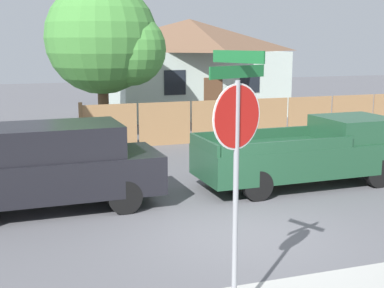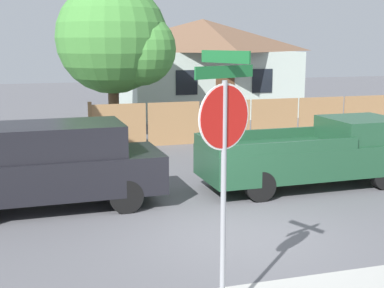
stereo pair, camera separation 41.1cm
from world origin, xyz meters
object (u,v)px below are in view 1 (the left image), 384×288
Objects in this scene: red_suv at (45,165)px; stop_sign at (237,140)px; orange_pickup at (311,153)px; house at (190,65)px; oak_tree at (107,41)px.

red_suv is 6.15m from stop_sign.
stop_sign is at bearing -129.92° from orange_pickup.
house is 1.52× the size of oak_tree.
oak_tree is at bearing 69.49° from red_suv.
red_suv is at bearing 179.09° from orange_pickup.
stop_sign is at bearing -71.49° from red_suv.
red_suv is at bearing 86.85° from stop_sign.
house is 21.16m from stop_sign.
oak_tree is (-5.36, -6.57, 1.19)m from house.
house is 1.79× the size of red_suv.
stop_sign reaches higher than orange_pickup.
orange_pickup is (6.56, 0.00, -0.18)m from red_suv.
house is at bearing 50.79° from oak_tree.
oak_tree reaches higher than stop_sign.
house reaches higher than orange_pickup.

